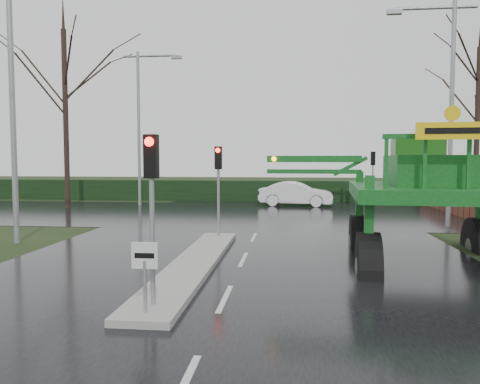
# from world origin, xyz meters

# --- Properties ---
(ground) EXTENTS (140.00, 140.00, 0.00)m
(ground) POSITION_xyz_m (0.00, 0.00, 0.00)
(ground) COLOR black
(ground) RESTS_ON ground
(road_main) EXTENTS (14.00, 80.00, 0.02)m
(road_main) POSITION_xyz_m (0.00, 10.00, 0.00)
(road_main) COLOR black
(road_main) RESTS_ON ground
(road_cross) EXTENTS (80.00, 12.00, 0.02)m
(road_cross) POSITION_xyz_m (0.00, 16.00, 0.01)
(road_cross) COLOR black
(road_cross) RESTS_ON ground
(median_island) EXTENTS (1.20, 10.00, 0.16)m
(median_island) POSITION_xyz_m (-1.30, 3.00, 0.09)
(median_island) COLOR gray
(median_island) RESTS_ON ground
(hedge_row) EXTENTS (44.00, 0.90, 1.50)m
(hedge_row) POSITION_xyz_m (0.00, 24.00, 0.75)
(hedge_row) COLOR black
(hedge_row) RESTS_ON ground
(brick_wall) EXTENTS (0.40, 20.00, 1.20)m
(brick_wall) POSITION_xyz_m (10.50, 16.00, 0.60)
(brick_wall) COLOR #592D1E
(brick_wall) RESTS_ON ground
(keep_left_sign) EXTENTS (0.50, 0.07, 1.35)m
(keep_left_sign) POSITION_xyz_m (-1.30, -1.50, 1.06)
(keep_left_sign) COLOR gray
(keep_left_sign) RESTS_ON ground
(traffic_signal_near) EXTENTS (0.26, 0.33, 3.52)m
(traffic_signal_near) POSITION_xyz_m (-1.30, -1.01, 2.59)
(traffic_signal_near) COLOR gray
(traffic_signal_near) RESTS_ON ground
(traffic_signal_mid) EXTENTS (0.26, 0.33, 3.52)m
(traffic_signal_mid) POSITION_xyz_m (-1.30, 7.49, 2.59)
(traffic_signal_mid) COLOR gray
(traffic_signal_mid) RESTS_ON ground
(traffic_signal_far) EXTENTS (0.26, 0.33, 3.52)m
(traffic_signal_far) POSITION_xyz_m (6.50, 20.01, 2.59)
(traffic_signal_far) COLOR gray
(traffic_signal_far) RESTS_ON ground
(street_light_left_near) EXTENTS (3.85, 0.30, 10.00)m
(street_light_left_near) POSITION_xyz_m (-8.19, 6.00, 5.99)
(street_light_left_near) COLOR gray
(street_light_left_near) RESTS_ON ground
(street_light_right) EXTENTS (3.85, 0.30, 10.00)m
(street_light_right) POSITION_xyz_m (8.19, 12.00, 5.99)
(street_light_right) COLOR gray
(street_light_right) RESTS_ON ground
(street_light_left_far) EXTENTS (3.85, 0.30, 10.00)m
(street_light_left_far) POSITION_xyz_m (-8.19, 20.00, 5.99)
(street_light_left_far) COLOR gray
(street_light_left_far) RESTS_ON ground
(tree_left_far) EXTENTS (7.70, 7.70, 13.26)m
(tree_left_far) POSITION_xyz_m (-12.50, 18.00, 7.15)
(tree_left_far) COLOR black
(tree_left_far) RESTS_ON ground
(tree_right_far) EXTENTS (7.00, 7.00, 12.05)m
(tree_right_far) POSITION_xyz_m (13.00, 21.00, 6.50)
(tree_right_far) COLOR black
(tree_right_far) RESTS_ON ground
(crop_sprayer) EXTENTS (9.80, 6.44, 5.49)m
(crop_sprayer) POSITION_xyz_m (3.52, 3.11, 2.60)
(crop_sprayer) COLOR black
(crop_sprayer) RESTS_ON ground
(white_sedan) EXTENTS (4.90, 2.19, 1.56)m
(white_sedan) POSITION_xyz_m (1.76, 20.69, 0.00)
(white_sedan) COLOR white
(white_sedan) RESTS_ON ground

